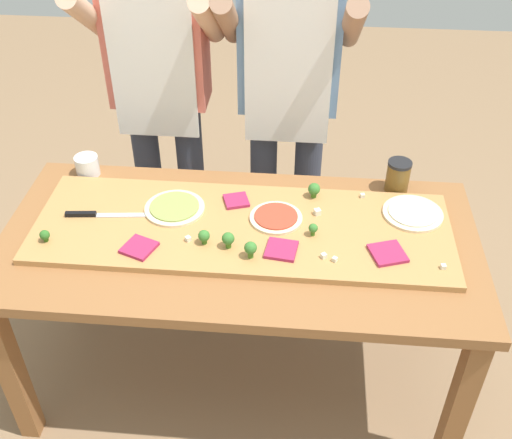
% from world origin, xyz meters
% --- Properties ---
extents(ground_plane, '(8.00, 8.00, 0.00)m').
position_xyz_m(ground_plane, '(0.00, 0.00, 0.00)').
color(ground_plane, '#896B4C').
extents(prep_table, '(1.68, 0.81, 0.75)m').
position_xyz_m(prep_table, '(0.00, 0.00, 0.65)').
color(prep_table, brown).
rests_on(prep_table, ground).
extents(cutting_board, '(1.46, 0.50, 0.02)m').
position_xyz_m(cutting_board, '(0.01, 0.04, 0.76)').
color(cutting_board, '#B27F47').
rests_on(cutting_board, prep_table).
extents(chefs_knife, '(0.30, 0.05, 0.02)m').
position_xyz_m(chefs_knife, '(-0.52, 0.05, 0.78)').
color(chefs_knife, '#B7BABF').
rests_on(chefs_knife, cutting_board).
extents(pizza_whole_pesto_green, '(0.22, 0.22, 0.02)m').
position_xyz_m(pizza_whole_pesto_green, '(-0.25, 0.11, 0.78)').
color(pizza_whole_pesto_green, beige).
rests_on(pizza_whole_pesto_green, cutting_board).
extents(pizza_whole_tomato_red, '(0.19, 0.19, 0.02)m').
position_xyz_m(pizza_whole_tomato_red, '(0.12, 0.08, 0.78)').
color(pizza_whole_tomato_red, beige).
rests_on(pizza_whole_tomato_red, cutting_board).
extents(pizza_whole_cheese_artichoke, '(0.22, 0.22, 0.02)m').
position_xyz_m(pizza_whole_cheese_artichoke, '(0.61, 0.15, 0.78)').
color(pizza_whole_cheese_artichoke, beige).
rests_on(pizza_whole_cheese_artichoke, cutting_board).
extents(pizza_slice_far_left, '(0.13, 0.13, 0.01)m').
position_xyz_m(pizza_slice_far_left, '(-0.32, -0.12, 0.78)').
color(pizza_slice_far_left, '#9E234C').
rests_on(pizza_slice_far_left, cutting_board).
extents(pizza_slice_far_right, '(0.11, 0.11, 0.01)m').
position_xyz_m(pizza_slice_far_right, '(0.15, -0.09, 0.78)').
color(pizza_slice_far_right, '#9E234C').
rests_on(pizza_slice_far_right, cutting_board).
extents(pizza_slice_near_left, '(0.14, 0.14, 0.01)m').
position_xyz_m(pizza_slice_near_left, '(0.50, -0.07, 0.78)').
color(pizza_slice_near_left, '#9E234C').
rests_on(pizza_slice_near_left, cutting_board).
extents(pizza_slice_near_right, '(0.11, 0.11, 0.01)m').
position_xyz_m(pizza_slice_near_right, '(-0.03, 0.17, 0.78)').
color(pizza_slice_near_right, '#9E234C').
rests_on(pizza_slice_near_right, cutting_board).
extents(broccoli_floret_front_mid, '(0.04, 0.04, 0.06)m').
position_xyz_m(broccoli_floret_front_mid, '(0.05, -0.13, 0.81)').
color(broccoli_floret_front_mid, '#3F7220').
rests_on(broccoli_floret_front_mid, cutting_board).
extents(broccoli_floret_front_right, '(0.03, 0.03, 0.04)m').
position_xyz_m(broccoli_floret_front_right, '(-0.65, -0.11, 0.79)').
color(broccoli_floret_front_right, '#366618').
rests_on(broccoli_floret_front_right, cutting_board).
extents(broccoli_floret_back_mid, '(0.04, 0.04, 0.05)m').
position_xyz_m(broccoli_floret_back_mid, '(-0.11, -0.07, 0.80)').
color(broccoli_floret_back_mid, '#3F7220').
rests_on(broccoli_floret_back_mid, cutting_board).
extents(broccoli_floret_back_left, '(0.03, 0.03, 0.05)m').
position_xyz_m(broccoli_floret_back_left, '(0.26, 0.01, 0.80)').
color(broccoli_floret_back_left, '#3F7220').
rests_on(broccoli_floret_back_left, cutting_board).
extents(broccoli_floret_center_right, '(0.05, 0.05, 0.06)m').
position_xyz_m(broccoli_floret_center_right, '(0.26, 0.23, 0.80)').
color(broccoli_floret_center_right, '#3F7220').
rests_on(broccoli_floret_center_right, cutting_board).
extents(broccoli_floret_center_left, '(0.04, 0.04, 0.06)m').
position_xyz_m(broccoli_floret_center_left, '(-0.03, -0.08, 0.80)').
color(broccoli_floret_center_left, '#3F7220').
rests_on(broccoli_floret_center_left, cutting_board).
extents(cheese_crumble_a, '(0.02, 0.02, 0.02)m').
position_xyz_m(cheese_crumble_a, '(-0.17, -0.06, 0.78)').
color(cheese_crumble_a, silver).
rests_on(cheese_crumble_a, cutting_board).
extents(cheese_crumble_b, '(0.02, 0.02, 0.01)m').
position_xyz_m(cheese_crumble_b, '(0.44, 0.24, 0.78)').
color(cheese_crumble_b, silver).
rests_on(cheese_crumble_b, cutting_board).
extents(cheese_crumble_c, '(0.03, 0.03, 0.02)m').
position_xyz_m(cheese_crumble_c, '(0.27, 0.12, 0.78)').
color(cheese_crumble_c, silver).
rests_on(cheese_crumble_c, cutting_board).
extents(cheese_crumble_d, '(0.02, 0.02, 0.02)m').
position_xyz_m(cheese_crumble_d, '(0.68, -0.13, 0.78)').
color(cheese_crumble_d, silver).
rests_on(cheese_crumble_d, cutting_board).
extents(cheese_crumble_e, '(0.02, 0.02, 0.01)m').
position_xyz_m(cheese_crumble_e, '(0.33, -0.12, 0.78)').
color(cheese_crumble_e, silver).
rests_on(cheese_crumble_e, cutting_board).
extents(cheese_crumble_f, '(0.02, 0.02, 0.02)m').
position_xyz_m(cheese_crumble_f, '(0.29, -0.11, 0.78)').
color(cheese_crumble_f, silver).
rests_on(cheese_crumble_f, cutting_board).
extents(flour_cup, '(0.09, 0.09, 0.08)m').
position_xyz_m(flour_cup, '(-0.64, 0.34, 0.78)').
color(flour_cup, white).
rests_on(flour_cup, prep_table).
extents(sauce_jar, '(0.09, 0.09, 0.13)m').
position_xyz_m(sauce_jar, '(0.57, 0.34, 0.81)').
color(sauce_jar, brown).
rests_on(sauce_jar, prep_table).
extents(cook_left, '(0.54, 0.39, 1.67)m').
position_xyz_m(cook_left, '(-0.40, 0.69, 1.00)').
color(cook_left, '#333847').
rests_on(cook_left, ground).
extents(cook_right, '(0.54, 0.39, 1.67)m').
position_xyz_m(cook_right, '(0.13, 0.69, 1.00)').
color(cook_right, '#333847').
rests_on(cook_right, ground).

